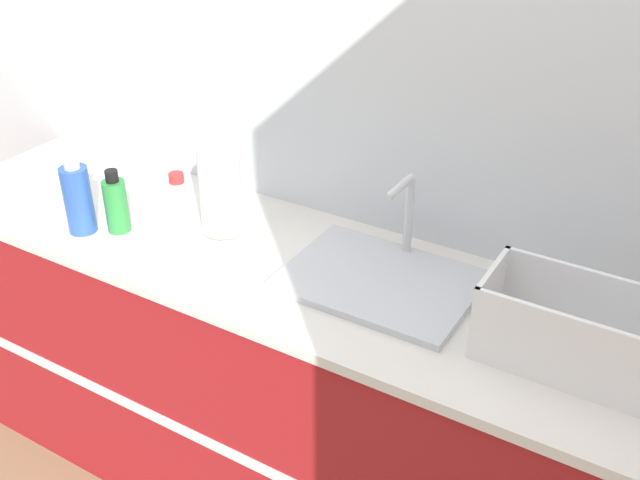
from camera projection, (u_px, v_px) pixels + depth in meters
wall_back at (355, 102)px, 2.11m from camera, size 4.86×0.06×2.60m
counter_cabinet at (298, 391)px, 2.30m from camera, size 2.49×0.62×0.94m
sink at (381, 277)px, 1.97m from camera, size 0.50×0.37×0.26m
paper_towel_roll at (220, 190)px, 2.14m from camera, size 0.12×0.12×0.27m
dish_rack at (570, 334)px, 1.67m from camera, size 0.40×0.21×0.19m
bottle_white_spray at (179, 200)px, 2.23m from camera, size 0.08×0.08×0.16m
bottle_green at (116, 204)px, 2.18m from camera, size 0.07×0.07×0.19m
bottle_blue at (78, 198)px, 2.16m from camera, size 0.08×0.08×0.25m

